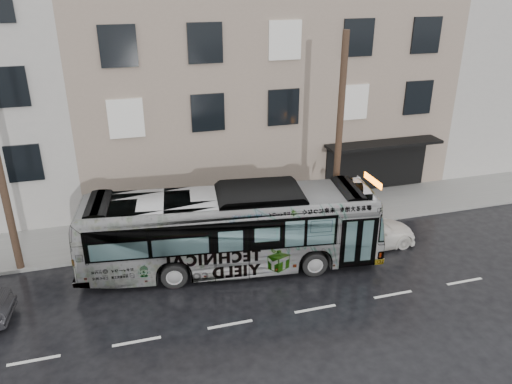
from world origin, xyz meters
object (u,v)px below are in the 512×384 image
utility_pole_front (339,135)px  white_sedan (366,233)px  sign_post (356,199)px  bus (231,229)px

utility_pole_front → white_sedan: (0.61, -2.15, -3.98)m
sign_post → utility_pole_front: bearing=180.0°
sign_post → bus: (-6.64, -2.03, 0.36)m
utility_pole_front → sign_post: utility_pole_front is taller
utility_pole_front → white_sedan: size_ratio=1.95×
white_sedan → bus: bearing=85.5°
bus → white_sedan: size_ratio=2.66×
sign_post → white_sedan: bearing=-102.8°
utility_pole_front → sign_post: 3.48m
sign_post → bus: 6.95m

